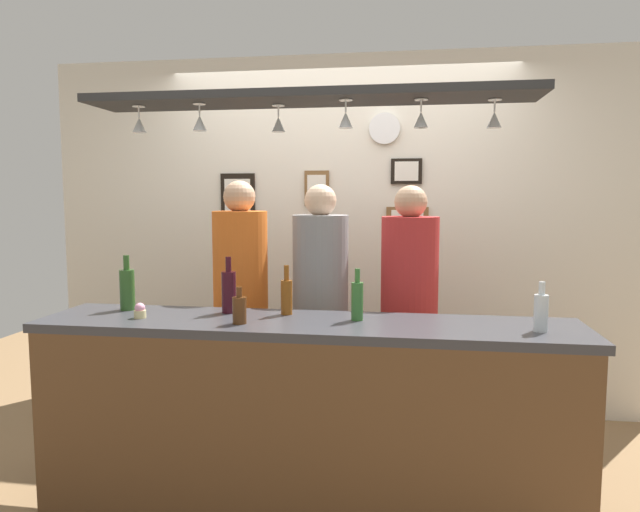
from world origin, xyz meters
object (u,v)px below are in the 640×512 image
person_middle_grey_shirt (320,292)px  bottle_champagne_green (127,288)px  picture_frame_lower_pair (407,219)px  picture_frame_upper_small (406,171)px  person_right_red_shirt (409,295)px  person_left_orange_shirt (241,288)px  bottle_beer_green_import (357,300)px  cupcake (140,311)px  picture_frame_caricature (238,196)px  picture_frame_crest (317,189)px  bottle_beer_amber_tall (287,295)px  wall_clock (385,128)px  bottle_beer_brown_stubby (239,309)px  bottle_wine_dark_red (229,291)px  bottle_soda_clear (541,312)px

person_middle_grey_shirt → bottle_champagne_green: bearing=-151.4°
picture_frame_lower_pair → picture_frame_upper_small: picture_frame_upper_small is taller
person_right_red_shirt → picture_frame_lower_pair: person_right_red_shirt is taller
person_left_orange_shirt → bottle_beer_green_import: (0.78, -0.61, 0.06)m
person_left_orange_shirt → bottle_champagne_green: 0.72m
cupcake → bottle_beer_green_import: bearing=6.1°
bottle_champagne_green → picture_frame_caricature: (0.24, 1.27, 0.50)m
cupcake → picture_frame_crest: bearing=65.2°
bottle_beer_amber_tall → picture_frame_crest: bearing=91.8°
bottle_beer_green_import → wall_clock: 1.67m
bottle_beer_brown_stubby → bottle_champagne_green: bearing=161.3°
person_right_red_shirt → picture_frame_lower_pair: bearing=91.4°
cupcake → picture_frame_lower_pair: 2.03m
cupcake → bottle_wine_dark_red: bearing=25.9°
person_middle_grey_shirt → person_left_orange_shirt: bearing=180.0°
bottle_soda_clear → cupcake: 1.95m
person_left_orange_shirt → bottle_wine_dark_red: person_left_orange_shirt is taller
bottle_wine_dark_red → person_left_orange_shirt: bearing=100.1°
cupcake → picture_frame_caricature: 1.58m
bottle_beer_amber_tall → person_left_orange_shirt: bearing=127.7°
wall_clock → bottle_beer_green_import: bearing=-93.0°
bottle_soda_clear → picture_frame_caricature: bearing=141.9°
bottle_beer_brown_stubby → bottle_wine_dark_red: bottle_wine_dark_red is taller
bottle_champagne_green → cupcake: size_ratio=3.85×
bottle_beer_brown_stubby → bottle_champagne_green: (-0.70, 0.24, 0.05)m
bottle_soda_clear → wall_clock: 1.94m
bottle_champagne_green → person_right_red_shirt: bearing=19.4°
bottle_beer_green_import → picture_frame_lower_pair: bearing=79.9°
bottle_beer_green_import → bottle_champagne_green: 1.26m
person_left_orange_shirt → cupcake: person_left_orange_shirt is taller
person_left_orange_shirt → picture_frame_caricature: (-0.23, 0.74, 0.57)m
person_middle_grey_shirt → bottle_soda_clear: 1.34m
bottle_beer_brown_stubby → cupcake: (-0.54, 0.05, -0.03)m
bottle_beer_amber_tall → picture_frame_lower_pair: (0.62, 1.26, 0.35)m
wall_clock → bottle_beer_amber_tall: bearing=-109.7°
cupcake → wall_clock: wall_clock is taller
bottle_beer_green_import → bottle_beer_amber_tall: 0.39m
bottle_beer_amber_tall → bottle_soda_clear: size_ratio=1.13×
bottle_beer_green_import → picture_frame_upper_small: picture_frame_upper_small is taller
person_left_orange_shirt → bottle_champagne_green: size_ratio=5.59×
wall_clock → picture_frame_lower_pair: bearing=2.1°
bottle_beer_amber_tall → picture_frame_crest: picture_frame_crest is taller
picture_frame_caricature → picture_frame_upper_small: (1.25, 0.00, 0.18)m
picture_frame_lower_pair → person_left_orange_shirt: bearing=-144.2°
bottle_beer_brown_stubby → wall_clock: size_ratio=0.82×
person_middle_grey_shirt → picture_frame_upper_small: 1.18m
person_right_red_shirt → bottle_soda_clear: (0.59, -0.73, 0.07)m
picture_frame_lower_pair → picture_frame_upper_small: 0.34m
person_middle_grey_shirt → picture_frame_upper_small: bearing=55.5°
picture_frame_crest → wall_clock: size_ratio=1.18×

